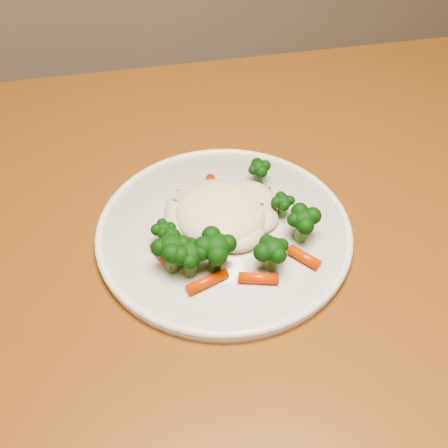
# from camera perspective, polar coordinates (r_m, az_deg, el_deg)

# --- Properties ---
(dining_table) EXTENTS (1.34, 0.94, 0.75)m
(dining_table) POSITION_cam_1_polar(r_m,az_deg,el_deg) (0.73, 7.38, -6.39)
(dining_table) COLOR brown
(dining_table) RESTS_ON ground
(plate) EXTENTS (0.30, 0.30, 0.01)m
(plate) POSITION_cam_1_polar(r_m,az_deg,el_deg) (0.66, 0.00, -0.89)
(plate) COLOR white
(plate) RESTS_ON dining_table
(meal) EXTENTS (0.20, 0.19, 0.05)m
(meal) POSITION_cam_1_polar(r_m,az_deg,el_deg) (0.63, -0.01, 0.30)
(meal) COLOR beige
(meal) RESTS_ON plate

